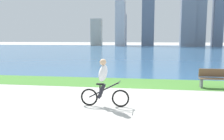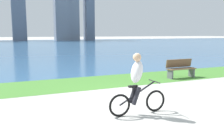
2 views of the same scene
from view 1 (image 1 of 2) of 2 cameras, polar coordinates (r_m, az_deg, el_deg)
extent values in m
plane|color=#B2AFA8|center=(9.36, 2.99, -6.84)|extent=(300.00, 300.00, 0.00)
cube|color=#478433|center=(12.64, 4.59, -3.08)|extent=(120.00, 2.84, 0.01)
cube|color=#386693|center=(50.61, 7.92, 4.78)|extent=(300.00, 73.46, 0.00)
torus|color=black|center=(8.16, 2.04, -6.79)|extent=(0.60, 0.06, 0.60)
torus|color=black|center=(8.36, -5.46, -6.48)|extent=(0.60, 0.06, 0.60)
cylinder|color=black|center=(8.19, -1.94, -4.77)|extent=(1.06, 0.04, 0.59)
cylinder|color=black|center=(8.22, -2.89, -5.07)|extent=(0.04, 0.04, 0.45)
cube|color=black|center=(8.17, -2.90, -3.39)|extent=(0.24, 0.10, 0.05)
cylinder|color=black|center=(8.05, 1.71, -2.97)|extent=(0.03, 0.52, 0.03)
ellipsoid|color=white|center=(8.09, -2.16, -0.77)|extent=(0.40, 0.36, 0.65)
sphere|color=#D8AD84|center=(8.04, -2.17, 1.91)|extent=(0.22, 0.22, 0.22)
cylinder|color=#26262D|center=(8.31, -2.38, -4.90)|extent=(0.27, 0.11, 0.49)
cylinder|color=#26262D|center=(8.12, -2.66, -5.19)|extent=(0.27, 0.11, 0.49)
cube|color=brown|center=(12.24, 23.58, -1.91)|extent=(1.50, 0.45, 0.04)
cube|color=brown|center=(12.39, 23.42, -0.63)|extent=(1.50, 0.11, 0.40)
cube|color=#595960|center=(12.13, 20.55, -2.92)|extent=(0.08, 0.37, 0.45)
cube|color=#ADA899|center=(81.79, -3.74, 8.99)|extent=(3.71, 2.01, 9.01)
cube|color=slate|center=(83.17, 2.35, 9.52)|extent=(3.20, 2.42, 10.61)
cube|color=#B7B7BC|center=(76.97, 2.03, 11.00)|extent=(2.88, 4.10, 14.12)
cube|color=slate|center=(79.10, 8.70, 15.69)|extent=(3.88, 3.33, 27.49)
cube|color=slate|center=(77.59, 17.70, 11.24)|extent=(4.32, 3.56, 15.77)
cube|color=#8C939E|center=(81.37, 18.00, 14.06)|extent=(2.94, 3.72, 24.33)
cube|color=slate|center=(78.33, 20.44, 12.94)|extent=(3.09, 2.75, 20.83)
cube|color=slate|center=(78.99, 23.99, 11.49)|extent=(2.67, 3.31, 17.46)
camera|label=2|loc=(5.24, -53.85, 2.61)|focal=38.83mm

